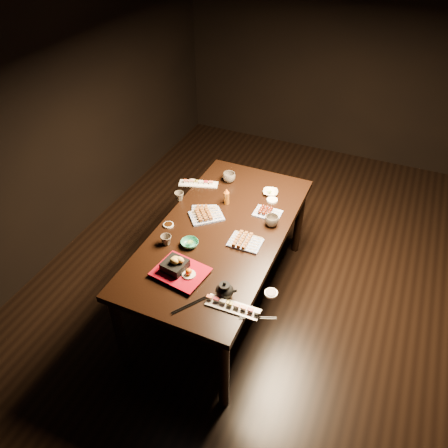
# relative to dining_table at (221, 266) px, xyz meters

# --- Properties ---
(ground) EXTENTS (5.00, 5.00, 0.00)m
(ground) POSITION_rel_dining_table_xyz_m (0.37, 0.34, -0.38)
(ground) COLOR black
(ground) RESTS_ON ground
(dining_table) EXTENTS (1.36, 1.98, 0.75)m
(dining_table) POSITION_rel_dining_table_xyz_m (0.00, 0.00, 0.00)
(dining_table) COLOR black
(dining_table) RESTS_ON ground
(sushi_platter_near) EXTENTS (0.34, 0.10, 0.04)m
(sushi_platter_near) POSITION_rel_dining_table_xyz_m (0.36, -0.64, 0.40)
(sushi_platter_near) COLOR white
(sushi_platter_near) RESTS_ON dining_table
(sushi_platter_far) EXTENTS (0.34, 0.18, 0.04)m
(sushi_platter_far) POSITION_rel_dining_table_xyz_m (-0.42, 0.47, 0.39)
(sushi_platter_far) COLOR white
(sushi_platter_far) RESTS_ON dining_table
(yakitori_plate_center) EXTENTS (0.30, 0.29, 0.06)m
(yakitori_plate_center) POSITION_rel_dining_table_xyz_m (-0.17, 0.10, 0.41)
(yakitori_plate_center) COLOR #828EB6
(yakitori_plate_center) RESTS_ON dining_table
(yakitori_plate_right) EXTENTS (0.23, 0.17, 0.06)m
(yakitori_plate_right) POSITION_rel_dining_table_xyz_m (0.22, -0.07, 0.40)
(yakitori_plate_right) COLOR #828EB6
(yakitori_plate_right) RESTS_ON dining_table
(yakitori_plate_left) EXTENTS (0.24, 0.21, 0.05)m
(yakitori_plate_left) POSITION_rel_dining_table_xyz_m (-0.21, 0.15, 0.40)
(yakitori_plate_left) COLOR #828EB6
(yakitori_plate_left) RESTS_ON dining_table
(tsukune_plate) EXTENTS (0.21, 0.15, 0.05)m
(tsukune_plate) POSITION_rel_dining_table_xyz_m (0.25, 0.32, 0.40)
(tsukune_plate) COLOR #828EB6
(tsukune_plate) RESTS_ON dining_table
(edamame_bowl_green) EXTENTS (0.14, 0.14, 0.04)m
(edamame_bowl_green) POSITION_rel_dining_table_xyz_m (-0.13, -0.24, 0.39)
(edamame_bowl_green) COLOR #2F9070
(edamame_bowl_green) RESTS_ON dining_table
(edamame_bowl_cream) EXTENTS (0.15, 0.15, 0.03)m
(edamame_bowl_cream) POSITION_rel_dining_table_xyz_m (0.18, 0.58, 0.39)
(edamame_bowl_cream) COLOR beige
(edamame_bowl_cream) RESTS_ON dining_table
(tempura_tray) EXTENTS (0.37, 0.31, 0.12)m
(tempura_tray) POSITION_rel_dining_table_xyz_m (-0.06, -0.52, 0.44)
(tempura_tray) COLOR black
(tempura_tray) RESTS_ON dining_table
(teacup_near_left) EXTENTS (0.08, 0.08, 0.07)m
(teacup_near_left) POSITION_rel_dining_table_xyz_m (-0.29, -0.29, 0.41)
(teacup_near_left) COLOR brown
(teacup_near_left) RESTS_ON dining_table
(teacup_mid_right) EXTENTS (0.14, 0.14, 0.08)m
(teacup_mid_right) POSITION_rel_dining_table_xyz_m (0.32, 0.20, 0.42)
(teacup_mid_right) COLOR brown
(teacup_mid_right) RESTS_ON dining_table
(teacup_far_left) EXTENTS (0.10, 0.10, 0.07)m
(teacup_far_left) POSITION_rel_dining_table_xyz_m (-0.46, 0.21, 0.41)
(teacup_far_left) COLOR brown
(teacup_far_left) RESTS_ON dining_table
(teacup_far_right) EXTENTS (0.14, 0.14, 0.08)m
(teacup_far_right) POSITION_rel_dining_table_xyz_m (-0.20, 0.61, 0.42)
(teacup_far_right) COLOR brown
(teacup_far_right) RESTS_ON dining_table
(teapot) EXTENTS (0.16, 0.16, 0.11)m
(teapot) POSITION_rel_dining_table_xyz_m (0.28, -0.57, 0.43)
(teapot) COLOR black
(teapot) RESTS_ON dining_table
(condiment_bottle) EXTENTS (0.06, 0.06, 0.14)m
(condiment_bottle) POSITION_rel_dining_table_xyz_m (-0.10, 0.32, 0.44)
(condiment_bottle) COLOR brown
(condiment_bottle) RESTS_ON dining_table
(sauce_dish_west) EXTENTS (0.10, 0.10, 0.01)m
(sauce_dish_west) POSITION_rel_dining_table_xyz_m (-0.38, -0.11, 0.38)
(sauce_dish_west) COLOR white
(sauce_dish_west) RESTS_ON dining_table
(sauce_dish_east) EXTENTS (0.11, 0.11, 0.02)m
(sauce_dish_east) POSITION_rel_dining_table_xyz_m (0.22, 0.49, 0.38)
(sauce_dish_east) COLOR white
(sauce_dish_east) RESTS_ON dining_table
(sauce_dish_se) EXTENTS (0.09, 0.09, 0.01)m
(sauce_dish_se) POSITION_rel_dining_table_xyz_m (0.54, -0.44, 0.38)
(sauce_dish_se) COLOR white
(sauce_dish_se) RESTS_ON dining_table
(sauce_dish_nw) EXTENTS (0.10, 0.10, 0.01)m
(sauce_dish_nw) POSITION_rel_dining_table_xyz_m (-0.48, 0.47, 0.38)
(sauce_dish_nw) COLOR white
(sauce_dish_nw) RESTS_ON dining_table
(chopsticks_near) EXTENTS (0.16, 0.22, 0.01)m
(chopsticks_near) POSITION_rel_dining_table_xyz_m (0.11, -0.73, 0.38)
(chopsticks_near) COLOR black
(chopsticks_near) RESTS_ON dining_table
(chopsticks_se) EXTENTS (0.21, 0.10, 0.01)m
(chopsticks_se) POSITION_rel_dining_table_xyz_m (0.53, -0.66, 0.38)
(chopsticks_se) COLOR black
(chopsticks_se) RESTS_ON dining_table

